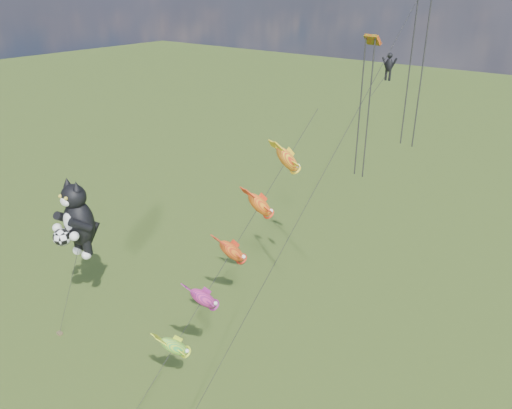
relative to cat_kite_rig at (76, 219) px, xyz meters
The scene contains 4 objects.
ground 10.88m from the cat_kite_rig, 89.99° to the right, with size 300.00×300.00×0.00m, color #233A0E.
cat_kite_rig is the anchor object (origin of this frame).
fish_windsock_rig 13.57m from the cat_kite_rig, ahead, with size 3.68×15.61×17.74m.
parafoil_rig 23.82m from the cat_kite_rig, 24.62° to the left, with size 6.28×16.79×25.17m.
Camera 1 is at (30.88, -11.81, 25.04)m, focal length 35.00 mm.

